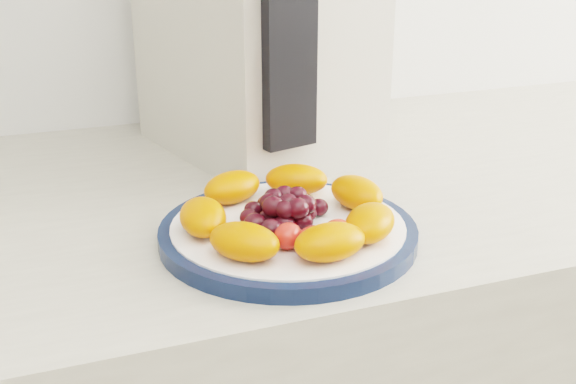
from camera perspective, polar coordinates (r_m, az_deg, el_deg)
name	(u,v)px	position (r m, az deg, el deg)	size (l,w,h in m)	color
plate_rim	(288,233)	(0.69, 0.00, -3.27)	(0.25, 0.25, 0.01)	#0E1B39
plate_face	(288,232)	(0.69, 0.00, -3.19)	(0.22, 0.22, 0.02)	white
appliance_body	(255,10)	(0.93, -2.66, 14.20)	(0.21, 0.29, 0.36)	#B4AD9D
appliance_panel	(289,24)	(0.78, 0.05, 13.17)	(0.06, 0.02, 0.27)	black
fruit_plate	(291,212)	(0.68, 0.23, -1.58)	(0.21, 0.21, 0.03)	#DD4D02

